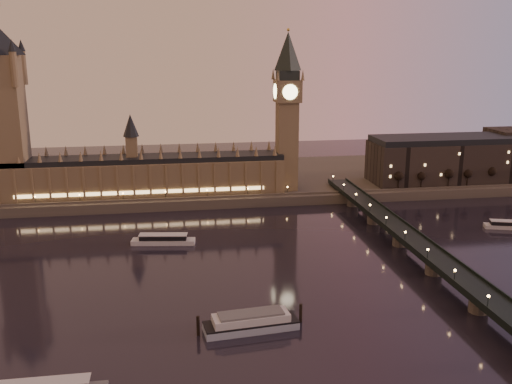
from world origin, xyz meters
TOP-DOWN VIEW (x-y plane):
  - ground at (0.00, 0.00)m, footprint 700.00×700.00m
  - far_embankment at (30.00, 165.00)m, footprint 560.00×130.00m
  - palace_of_westminster at (-40.12, 120.99)m, footprint 180.00×26.62m
  - victoria_tower at (-120.00, 121.00)m, footprint 31.68×31.68m
  - big_ben at (53.99, 120.99)m, footprint 17.68×17.68m
  - westminster_bridge at (91.61, 0.00)m, footprint 13.20×260.00m
  - city_block at (194.94, 130.93)m, footprint 155.00×45.00m
  - bare_tree_0 at (129.09, 109.00)m, footprint 5.72×5.72m
  - bare_tree_1 at (145.51, 109.00)m, footprint 5.72×5.72m
  - bare_tree_2 at (161.93, 109.00)m, footprint 5.72×5.72m
  - bare_tree_3 at (178.34, 109.00)m, footprint 5.72×5.72m
  - bare_tree_4 at (194.76, 109.00)m, footprint 5.72×5.72m
  - cruise_boat_a at (-27.69, 40.62)m, footprint 33.13×11.62m
  - cruise_boat_b at (162.77, 36.29)m, footprint 25.53×13.25m
  - moored_barge at (3.51, -57.51)m, footprint 39.17×12.97m

SIDE VIEW (x-z plane):
  - ground at x=0.00m, z-range 0.00..0.00m
  - cruise_boat_b at x=162.77m, z-range -0.27..4.31m
  - cruise_boat_a at x=-27.69m, z-range -0.31..4.88m
  - far_embankment at x=30.00m, z-range 0.00..6.00m
  - moored_barge at x=3.51m, z-range -0.56..6.65m
  - westminster_bridge at x=91.61m, z-range -2.13..13.17m
  - bare_tree_0 at x=129.09m, z-range 8.86..20.50m
  - bare_tree_1 at x=145.51m, z-range 8.86..20.50m
  - bare_tree_2 at x=161.93m, z-range 8.86..20.50m
  - bare_tree_3 at x=178.34m, z-range 8.86..20.50m
  - bare_tree_4 at x=194.76m, z-range 8.86..20.50m
  - palace_of_westminster at x=-40.12m, z-range -4.29..47.71m
  - city_block at x=194.94m, z-range 5.24..39.24m
  - big_ben at x=53.99m, z-range 11.95..115.95m
  - victoria_tower at x=-120.00m, z-range 6.79..124.79m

